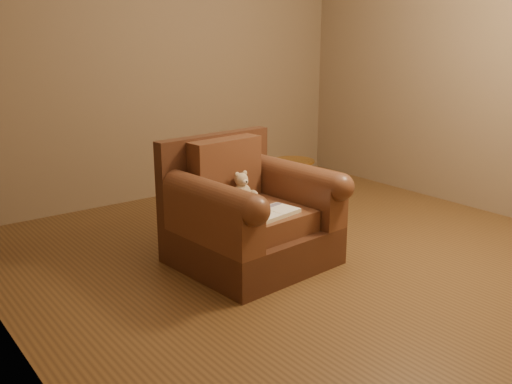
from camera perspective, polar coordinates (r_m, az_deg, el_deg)
floor at (r=4.16m, az=4.82°, el=-6.28°), size 4.00×4.00×0.00m
room at (r=3.85m, az=5.43°, el=18.06°), size 4.02×4.02×2.71m
armchair at (r=3.93m, az=-0.83°, el=-2.41°), size 1.02×0.98×0.85m
teddy_bear at (r=3.96m, az=-1.30°, el=0.16°), size 0.16×0.18×0.22m
guidebook at (r=3.70m, az=1.57°, el=-2.10°), size 0.38×0.27×0.03m
side_table at (r=4.90m, az=3.70°, el=0.54°), size 0.36×0.36×0.50m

